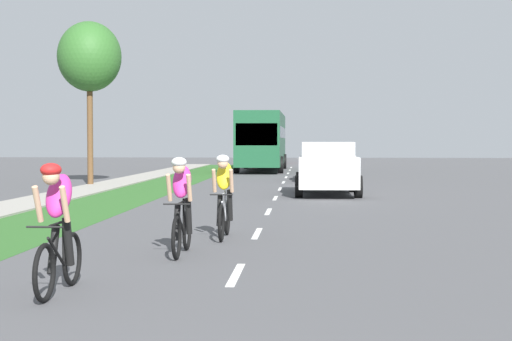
{
  "coord_description": "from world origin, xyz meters",
  "views": [
    {
      "loc": [
        0.94,
        -2.73,
        1.84
      ],
      "look_at": [
        -0.38,
        17.85,
        1.03
      ],
      "focal_mm": 53.74,
      "sensor_mm": 36.0,
      "label": 1
    }
  ],
  "objects_px": {
    "cyclist_lead": "(58,227)",
    "suv_white": "(327,167)",
    "pickup_silver": "(324,163)",
    "street_tree_near": "(89,57)",
    "cyclist_trailing": "(182,205)",
    "bus_dark_green": "(262,138)",
    "cyclist_distant": "(224,195)",
    "sedan_red": "(272,154)"
  },
  "relations": [
    {
      "from": "cyclist_lead",
      "to": "bus_dark_green",
      "type": "xyz_separation_m",
      "value": [
        0.34,
        37.88,
        1.17
      ]
    },
    {
      "from": "pickup_silver",
      "to": "sedan_red",
      "type": "distance_m",
      "value": 28.1
    },
    {
      "from": "cyclist_distant",
      "to": "sedan_red",
      "type": "relative_size",
      "value": 0.4
    },
    {
      "from": "bus_dark_green",
      "to": "cyclist_distant",
      "type": "bearing_deg",
      "value": -88.08
    },
    {
      "from": "cyclist_lead",
      "to": "street_tree_near",
      "type": "xyz_separation_m",
      "value": [
        -5.86,
        21.99,
        4.43
      ]
    },
    {
      "from": "suv_white",
      "to": "pickup_silver",
      "type": "distance_m",
      "value": 9.18
    },
    {
      "from": "suv_white",
      "to": "bus_dark_green",
      "type": "relative_size",
      "value": 0.41
    },
    {
      "from": "cyclist_distant",
      "to": "bus_dark_green",
      "type": "distance_m",
      "value": 32.62
    },
    {
      "from": "cyclist_distant",
      "to": "pickup_silver",
      "type": "xyz_separation_m",
      "value": [
        2.4,
        21.04,
        0.02
      ]
    },
    {
      "from": "sedan_red",
      "to": "cyclist_trailing",
      "type": "bearing_deg",
      "value": -89.12
    },
    {
      "from": "cyclist_trailing",
      "to": "cyclist_distant",
      "type": "height_order",
      "value": "same"
    },
    {
      "from": "sedan_red",
      "to": "street_tree_near",
      "type": "height_order",
      "value": "street_tree_near"
    },
    {
      "from": "suv_white",
      "to": "pickup_silver",
      "type": "height_order",
      "value": "suv_white"
    },
    {
      "from": "suv_white",
      "to": "cyclist_distant",
      "type": "bearing_deg",
      "value": -100.84
    },
    {
      "from": "cyclist_lead",
      "to": "suv_white",
      "type": "xyz_separation_m",
      "value": [
        3.71,
        17.17,
        0.14
      ]
    },
    {
      "from": "cyclist_distant",
      "to": "street_tree_near",
      "type": "bearing_deg",
      "value": 113.62
    },
    {
      "from": "bus_dark_green",
      "to": "street_tree_near",
      "type": "xyz_separation_m",
      "value": [
        -6.2,
        -15.89,
        3.26
      ]
    },
    {
      "from": "cyclist_distant",
      "to": "street_tree_near",
      "type": "distance_m",
      "value": 18.74
    },
    {
      "from": "cyclist_trailing",
      "to": "bus_dark_green",
      "type": "relative_size",
      "value": 0.15
    },
    {
      "from": "cyclist_trailing",
      "to": "bus_dark_green",
      "type": "xyz_separation_m",
      "value": [
        -0.63,
        34.69,
        1.17
      ]
    },
    {
      "from": "cyclist_lead",
      "to": "cyclist_trailing",
      "type": "bearing_deg",
      "value": 73.05
    },
    {
      "from": "suv_white",
      "to": "sedan_red",
      "type": "bearing_deg",
      "value": 95.42
    },
    {
      "from": "cyclist_trailing",
      "to": "cyclist_distant",
      "type": "bearing_deg",
      "value": 77.64
    },
    {
      "from": "cyclist_distant",
      "to": "street_tree_near",
      "type": "height_order",
      "value": "street_tree_near"
    },
    {
      "from": "cyclist_distant",
      "to": "suv_white",
      "type": "bearing_deg",
      "value": 79.16
    },
    {
      "from": "cyclist_lead",
      "to": "suv_white",
      "type": "relative_size",
      "value": 0.37
    },
    {
      "from": "cyclist_trailing",
      "to": "sedan_red",
      "type": "bearing_deg",
      "value": 90.88
    },
    {
      "from": "cyclist_lead",
      "to": "cyclist_trailing",
      "type": "height_order",
      "value": "same"
    },
    {
      "from": "pickup_silver",
      "to": "street_tree_near",
      "type": "relative_size",
      "value": 0.76
    },
    {
      "from": "sedan_red",
      "to": "pickup_silver",
      "type": "bearing_deg",
      "value": -82.55
    },
    {
      "from": "cyclist_lead",
      "to": "sedan_red",
      "type": "bearing_deg",
      "value": 89.8
    },
    {
      "from": "cyclist_lead",
      "to": "sedan_red",
      "type": "height_order",
      "value": "cyclist_lead"
    },
    {
      "from": "cyclist_distant",
      "to": "sedan_red",
      "type": "bearing_deg",
      "value": 91.46
    },
    {
      "from": "street_tree_near",
      "to": "bus_dark_green",
      "type": "bearing_deg",
      "value": 68.68
    },
    {
      "from": "cyclist_distant",
      "to": "street_tree_near",
      "type": "relative_size",
      "value": 0.26
    },
    {
      "from": "cyclist_distant",
      "to": "cyclist_lead",
      "type": "bearing_deg",
      "value": -105.15
    },
    {
      "from": "cyclist_lead",
      "to": "sedan_red",
      "type": "xyz_separation_m",
      "value": [
        0.19,
        54.2,
        -0.04
      ]
    },
    {
      "from": "street_tree_near",
      "to": "suv_white",
      "type": "bearing_deg",
      "value": -26.72
    },
    {
      "from": "bus_dark_green",
      "to": "sedan_red",
      "type": "bearing_deg",
      "value": 90.53
    },
    {
      "from": "pickup_silver",
      "to": "cyclist_lead",
      "type": "bearing_deg",
      "value": -98.28
    },
    {
      "from": "cyclist_lead",
      "to": "pickup_silver",
      "type": "bearing_deg",
      "value": 81.72
    },
    {
      "from": "cyclist_distant",
      "to": "bus_dark_green",
      "type": "relative_size",
      "value": 0.15
    }
  ]
}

